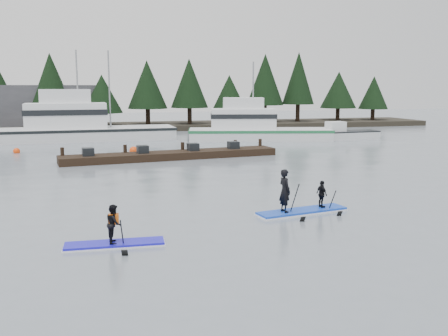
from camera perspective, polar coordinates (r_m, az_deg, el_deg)
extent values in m
plane|color=slate|center=(17.65, 5.13, -6.56)|extent=(160.00, 160.00, 0.00)
cube|color=#2D281E|center=(58.39, -9.31, 4.71)|extent=(70.00, 8.00, 0.60)
cube|color=#4C4C51|center=(60.50, -22.95, 6.35)|extent=(18.00, 6.00, 5.00)
cube|color=silver|center=(47.28, -15.21, 3.23)|extent=(15.57, 4.68, 2.06)
cube|color=white|center=(47.11, -17.58, 5.72)|extent=(7.04, 3.26, 2.24)
cylinder|color=gray|center=(47.04, -16.39, 8.63)|extent=(0.14, 0.14, 6.92)
cube|color=silver|center=(45.98, 4.10, 3.35)|extent=(13.32, 6.47, 1.83)
cube|color=white|center=(45.69, 2.19, 5.64)|extent=(6.22, 3.87, 1.83)
cylinder|color=gray|center=(45.68, 3.35, 8.26)|extent=(0.14, 0.14, 6.03)
cube|color=silver|center=(47.64, 13.60, 3.67)|extent=(6.59, 2.35, 0.76)
cube|color=black|center=(33.82, -5.96, 1.46)|extent=(14.83, 3.72, 0.49)
sphere|color=#ED400B|center=(39.64, -22.61, 1.59)|extent=(0.49, 0.49, 0.49)
sphere|color=#ED400B|center=(37.14, -10.28, 1.68)|extent=(0.64, 0.64, 0.64)
cube|color=#1915C9|center=(15.76, -12.38, -8.48)|extent=(3.03, 0.89, 0.11)
imported|color=black|center=(15.58, -12.46, -6.22)|extent=(0.48, 0.60, 1.18)
cube|color=orange|center=(15.54, -12.48, -5.71)|extent=(0.31, 0.22, 0.32)
cylinder|color=black|center=(15.49, -11.48, -8.06)|extent=(0.20, 0.86, 1.47)
cube|color=blue|center=(19.51, 8.91, -4.91)|extent=(3.73, 1.46, 0.13)
imported|color=black|center=(18.89, 6.96, -2.59)|extent=(0.49, 0.65, 1.64)
cylinder|color=black|center=(18.93, 7.93, -3.95)|extent=(0.06, 0.96, 1.62)
imported|color=black|center=(19.88, 11.12, -2.94)|extent=(0.36, 0.66, 1.07)
cylinder|color=black|center=(19.95, 12.03, -4.30)|extent=(0.06, 0.85, 1.43)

